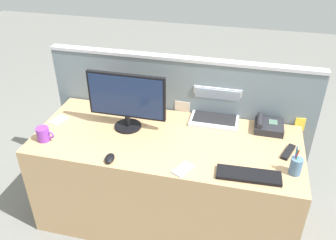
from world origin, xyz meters
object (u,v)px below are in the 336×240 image
laptop (215,111)px  tv_remote (288,152)px  pen_cup (296,166)px  cell_phone_silver_slab (183,169)px  keyboard_main (249,175)px  coffee_mug (43,134)px  cell_phone_white_slab (58,120)px  computer_mouse_right_hand (110,158)px  desktop_monitor (127,99)px  desk_phone (268,126)px

laptop → tv_remote: (0.51, -0.32, -0.05)m
pen_cup → cell_phone_silver_slab: (-0.65, -0.13, -0.05)m
keyboard_main → coffee_mug: 1.37m
laptop → pen_cup: laptop is taller
cell_phone_white_slab → coffee_mug: size_ratio=1.00×
tv_remote → cell_phone_silver_slab: bearing=-131.9°
coffee_mug → pen_cup: bearing=1.5°
computer_mouse_right_hand → coffee_mug: 0.53m
desktop_monitor → desk_phone: (0.98, 0.19, -0.20)m
cell_phone_white_slab → pen_cup: bearing=12.4°
computer_mouse_right_hand → cell_phone_white_slab: bearing=138.6°
desktop_monitor → pen_cup: size_ratio=2.96×
desk_phone → cell_phone_white_slab: (-1.51, -0.24, -0.03)m
laptop → cell_phone_white_slab: (-1.12, -0.31, -0.05)m
desktop_monitor → cell_phone_white_slab: desktop_monitor is taller
desktop_monitor → cell_phone_silver_slab: size_ratio=3.95×
cell_phone_white_slab → tv_remote: tv_remote is taller
keyboard_main → computer_mouse_right_hand: (-0.85, -0.05, 0.01)m
laptop → cell_phone_silver_slab: (-0.11, -0.64, -0.05)m
keyboard_main → tv_remote: 0.38m
cell_phone_silver_slab → coffee_mug: coffee_mug is taller
laptop → cell_phone_white_slab: laptop is taller
laptop → desk_phone: (0.38, -0.07, -0.03)m
cell_phone_silver_slab → coffee_mug: bearing=-157.3°
desk_phone → coffee_mug: coffee_mug is taller
pen_cup → cell_phone_white_slab: pen_cup is taller
laptop → keyboard_main: 0.68m
laptop → computer_mouse_right_hand: size_ratio=3.52×
desktop_monitor → cell_phone_silver_slab: desktop_monitor is taller
cell_phone_white_slab → desktop_monitor: bearing=24.4°
laptop → cell_phone_silver_slab: size_ratio=2.51×
computer_mouse_right_hand → cell_phone_white_slab: computer_mouse_right_hand is taller
desktop_monitor → coffee_mug: size_ratio=4.44×
keyboard_main → pen_cup: 0.29m
keyboard_main → tv_remote: keyboard_main is taller
desk_phone → computer_mouse_right_hand: size_ratio=1.98×
computer_mouse_right_hand → tv_remote: size_ratio=0.59×
desktop_monitor → tv_remote: size_ratio=3.25×
laptop → pen_cup: (0.54, -0.52, -0.00)m
cell_phone_white_slab → cell_phone_silver_slab: same height
desk_phone → pen_cup: size_ratio=1.06×
desktop_monitor → tv_remote: 1.13m
computer_mouse_right_hand → pen_cup: size_ratio=0.53×
computer_mouse_right_hand → tv_remote: (1.09, 0.34, -0.01)m
computer_mouse_right_hand → cell_phone_silver_slab: (0.46, 0.02, -0.01)m
pen_cup → coffee_mug: (-1.64, -0.04, -0.01)m
cell_phone_white_slab → desk_phone: bearing=28.5°
pen_cup → tv_remote: (-0.03, 0.20, -0.05)m
computer_mouse_right_hand → tv_remote: computer_mouse_right_hand is taller
computer_mouse_right_hand → cell_phone_white_slab: 0.65m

